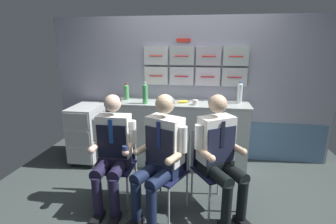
{
  "coord_description": "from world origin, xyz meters",
  "views": [
    {
      "loc": [
        0.25,
        -2.41,
        1.76
      ],
      "look_at": [
        -0.14,
        0.18,
        1.04
      ],
      "focal_mm": 26.75,
      "sensor_mm": 36.0,
      "label": 1
    }
  ],
  "objects_px": {
    "crew_member_right": "(160,152)",
    "crew_member_by_counter": "(220,151)",
    "folding_chair_right": "(169,163)",
    "folding_chair_by_counter": "(211,160)",
    "service_trolley": "(88,131)",
    "water_bottle_blue_cap": "(145,93)",
    "folding_chair_left": "(118,156)",
    "coffee_cup_white": "(221,102)",
    "crew_member_left": "(113,148)",
    "snack_banana": "(183,102)"
  },
  "relations": [
    {
      "from": "folding_chair_left",
      "to": "crew_member_left",
      "type": "distance_m",
      "value": 0.23
    },
    {
      "from": "folding_chair_left",
      "to": "water_bottle_blue_cap",
      "type": "xyz_separation_m",
      "value": [
        0.13,
        0.82,
        0.57
      ]
    },
    {
      "from": "coffee_cup_white",
      "to": "folding_chair_left",
      "type": "bearing_deg",
      "value": -141.92
    },
    {
      "from": "folding_chair_right",
      "to": "crew_member_right",
      "type": "distance_m",
      "value": 0.25
    },
    {
      "from": "folding_chair_right",
      "to": "crew_member_by_counter",
      "type": "distance_m",
      "value": 0.56
    },
    {
      "from": "crew_member_right",
      "to": "coffee_cup_white",
      "type": "relative_size",
      "value": 19.71
    },
    {
      "from": "folding_chair_left",
      "to": "crew_member_right",
      "type": "relative_size",
      "value": 0.66
    },
    {
      "from": "folding_chair_left",
      "to": "crew_member_left",
      "type": "bearing_deg",
      "value": -89.06
    },
    {
      "from": "snack_banana",
      "to": "crew_member_right",
      "type": "bearing_deg",
      "value": -95.75
    },
    {
      "from": "snack_banana",
      "to": "crew_member_left",
      "type": "bearing_deg",
      "value": -120.63
    },
    {
      "from": "folding_chair_right",
      "to": "coffee_cup_white",
      "type": "height_order",
      "value": "coffee_cup_white"
    },
    {
      "from": "folding_chair_by_counter",
      "to": "service_trolley",
      "type": "bearing_deg",
      "value": 155.54
    },
    {
      "from": "service_trolley",
      "to": "water_bottle_blue_cap",
      "type": "relative_size",
      "value": 2.83
    },
    {
      "from": "snack_banana",
      "to": "crew_member_by_counter",
      "type": "bearing_deg",
      "value": -65.24
    },
    {
      "from": "water_bottle_blue_cap",
      "to": "service_trolley",
      "type": "bearing_deg",
      "value": 177.36
    },
    {
      "from": "folding_chair_left",
      "to": "snack_banana",
      "type": "xyz_separation_m",
      "value": [
        0.65,
        0.94,
        0.44
      ]
    },
    {
      "from": "service_trolley",
      "to": "water_bottle_blue_cap",
      "type": "distance_m",
      "value": 1.11
    },
    {
      "from": "crew_member_right",
      "to": "water_bottle_blue_cap",
      "type": "xyz_separation_m",
      "value": [
        -0.4,
        1.06,
        0.38
      ]
    },
    {
      "from": "crew_member_right",
      "to": "crew_member_by_counter",
      "type": "height_order",
      "value": "crew_member_right"
    },
    {
      "from": "folding_chair_by_counter",
      "to": "crew_member_by_counter",
      "type": "bearing_deg",
      "value": -57.57
    },
    {
      "from": "crew_member_left",
      "to": "coffee_cup_white",
      "type": "height_order",
      "value": "crew_member_left"
    },
    {
      "from": "folding_chair_right",
      "to": "crew_member_left",
      "type": "bearing_deg",
      "value": -173.17
    },
    {
      "from": "service_trolley",
      "to": "water_bottle_blue_cap",
      "type": "height_order",
      "value": "water_bottle_blue_cap"
    },
    {
      "from": "snack_banana",
      "to": "folding_chair_by_counter",
      "type": "bearing_deg",
      "value": -66.47
    },
    {
      "from": "crew_member_by_counter",
      "to": "water_bottle_blue_cap",
      "type": "bearing_deg",
      "value": 137.17
    },
    {
      "from": "folding_chair_left",
      "to": "coffee_cup_white",
      "type": "bearing_deg",
      "value": 38.08
    },
    {
      "from": "crew_member_right",
      "to": "water_bottle_blue_cap",
      "type": "relative_size",
      "value": 4.2
    },
    {
      "from": "folding_chair_left",
      "to": "crew_member_left",
      "type": "xyz_separation_m",
      "value": [
        0.0,
        -0.16,
        0.16
      ]
    },
    {
      "from": "folding_chair_right",
      "to": "crew_member_right",
      "type": "relative_size",
      "value": 0.66
    },
    {
      "from": "crew_member_by_counter",
      "to": "coffee_cup_white",
      "type": "xyz_separation_m",
      "value": [
        0.06,
        1.03,
        0.28
      ]
    },
    {
      "from": "folding_chair_by_counter",
      "to": "coffee_cup_white",
      "type": "bearing_deg",
      "value": 81.09
    },
    {
      "from": "folding_chair_left",
      "to": "folding_chair_by_counter",
      "type": "relative_size",
      "value": 1.0
    },
    {
      "from": "folding_chair_by_counter",
      "to": "crew_member_right",
      "type": "bearing_deg",
      "value": -152.61
    },
    {
      "from": "folding_chair_right",
      "to": "crew_member_right",
      "type": "bearing_deg",
      "value": -115.52
    },
    {
      "from": "folding_chair_right",
      "to": "crew_member_by_counter",
      "type": "relative_size",
      "value": 0.66
    },
    {
      "from": "folding_chair_by_counter",
      "to": "water_bottle_blue_cap",
      "type": "bearing_deg",
      "value": 139.1
    },
    {
      "from": "service_trolley",
      "to": "snack_banana",
      "type": "height_order",
      "value": "snack_banana"
    },
    {
      "from": "crew_member_left",
      "to": "crew_member_by_counter",
      "type": "relative_size",
      "value": 0.98
    },
    {
      "from": "service_trolley",
      "to": "crew_member_right",
      "type": "distance_m",
      "value": 1.74
    },
    {
      "from": "crew_member_right",
      "to": "coffee_cup_white",
      "type": "bearing_deg",
      "value": 60.72
    },
    {
      "from": "folding_chair_left",
      "to": "crew_member_left",
      "type": "height_order",
      "value": "crew_member_left"
    },
    {
      "from": "service_trolley",
      "to": "crew_member_right",
      "type": "height_order",
      "value": "crew_member_right"
    },
    {
      "from": "crew_member_left",
      "to": "crew_member_by_counter",
      "type": "distance_m",
      "value": 1.13
    },
    {
      "from": "folding_chair_left",
      "to": "crew_member_by_counter",
      "type": "bearing_deg",
      "value": -5.18
    },
    {
      "from": "service_trolley",
      "to": "coffee_cup_white",
      "type": "xyz_separation_m",
      "value": [
        1.98,
        0.06,
        0.51
      ]
    },
    {
      "from": "snack_banana",
      "to": "coffee_cup_white",
      "type": "bearing_deg",
      "value": -0.67
    },
    {
      "from": "crew_member_right",
      "to": "crew_member_by_counter",
      "type": "distance_m",
      "value": 0.61
    },
    {
      "from": "service_trolley",
      "to": "folding_chair_right",
      "type": "relative_size",
      "value": 1.02
    },
    {
      "from": "crew_member_right",
      "to": "water_bottle_blue_cap",
      "type": "distance_m",
      "value": 1.19
    },
    {
      "from": "crew_member_left",
      "to": "coffee_cup_white",
      "type": "xyz_separation_m",
      "value": [
        1.19,
        1.09,
        0.29
      ]
    }
  ]
}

